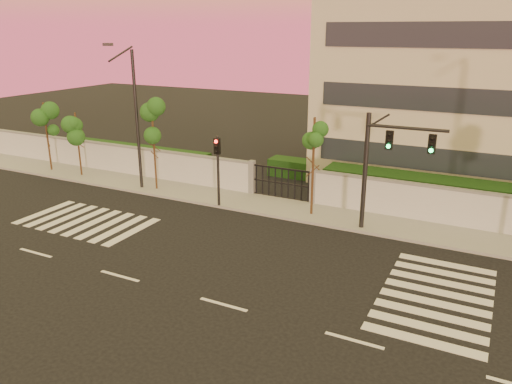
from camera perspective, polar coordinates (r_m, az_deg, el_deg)
ground at (r=19.12m, az=-3.73°, el=-12.73°), size 120.00×120.00×0.00m
sidewalk at (r=27.74m, az=7.32°, el=-2.54°), size 60.00×3.00×0.15m
perimeter_wall at (r=28.73m, az=8.62°, el=0.23°), size 60.00×0.36×2.20m
hedge_row at (r=31.04m, az=12.07°, el=0.90°), size 41.00×4.25×1.80m
road_markings at (r=22.68m, az=-2.36°, el=-7.45°), size 57.00×7.62×0.02m
street_tree_a at (r=38.21m, az=-22.90°, el=7.46°), size 1.53×1.22×4.97m
street_tree_b at (r=36.07m, az=-19.76°, el=6.69°), size 1.46×1.16×4.48m
street_tree_c at (r=31.39m, az=-11.67°, el=7.39°), size 1.50×1.19×5.65m
street_tree_d at (r=26.49m, az=6.68°, el=5.40°), size 1.59×1.26×5.46m
traffic_signal_main at (r=24.88m, az=14.14°, el=3.62°), size 3.80×0.38×6.01m
traffic_signal_secondary at (r=28.04m, az=-4.39°, el=3.32°), size 0.33×0.33×4.19m
streetlight_west at (r=31.63m, az=-13.73°, el=8.71°), size 0.54×2.18×9.07m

